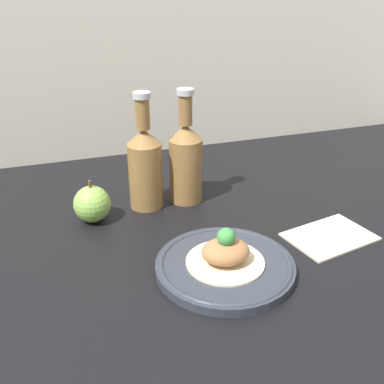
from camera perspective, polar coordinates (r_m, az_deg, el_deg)
ground_plane at (r=85.08cm, az=-0.05°, el=-8.32°), size 180.00×110.00×4.00cm
wall_backsplash at (r=122.34cm, az=-8.77°, el=22.92°), size 180.00×3.00×80.00cm
plate at (r=78.01cm, az=4.20°, el=-9.29°), size 23.95×23.95×1.87cm
plated_food at (r=76.51cm, az=4.27°, el=-7.66°), size 13.47×13.47×6.70cm
cider_bottle_left at (r=95.39cm, az=-5.98°, el=3.47°), size 7.26×7.26×25.06cm
cider_bottle_right at (r=97.55cm, az=-0.80°, el=4.13°), size 7.26×7.26×25.06cm
apple at (r=93.51cm, az=-12.57°, el=-1.50°), size 7.57×7.57×9.01cm
napkin at (r=91.05cm, az=17.10°, el=-5.32°), size 17.96×13.96×0.80cm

